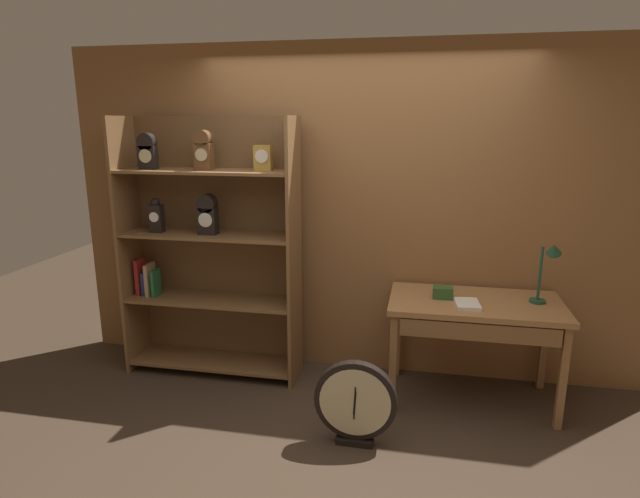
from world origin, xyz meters
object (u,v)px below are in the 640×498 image
(toolbox_small, at_px, (443,293))
(open_repair_manual, at_px, (467,304))
(round_clock_large, at_px, (355,403))
(workbench, at_px, (475,314))
(desk_lamp, at_px, (549,263))
(bookshelf, at_px, (209,248))

(toolbox_small, relative_size, open_repair_manual, 0.64)
(round_clock_large, bearing_deg, toolbox_small, 53.93)
(workbench, height_order, desk_lamp, desk_lamp)
(workbench, relative_size, open_repair_manual, 5.49)
(workbench, bearing_deg, open_repair_manual, -125.78)
(open_repair_manual, height_order, round_clock_large, open_repair_manual)
(workbench, distance_m, desk_lamp, 0.60)
(toolbox_small, relative_size, round_clock_large, 0.25)
(open_repair_manual, bearing_deg, workbench, 49.26)
(round_clock_large, bearing_deg, open_repair_manual, 40.64)
(bookshelf, xyz_separation_m, workbench, (2.05, -0.14, -0.35))
(desk_lamp, distance_m, open_repair_manual, 0.61)
(bookshelf, distance_m, open_repair_manual, 2.01)
(desk_lamp, xyz_separation_m, toolbox_small, (-0.69, -0.00, -0.25))
(toolbox_small, bearing_deg, round_clock_large, -126.07)
(bookshelf, distance_m, workbench, 2.09)
(workbench, distance_m, toolbox_small, 0.27)
(bookshelf, xyz_separation_m, round_clock_large, (1.29, -0.83, -0.74))
(desk_lamp, height_order, toolbox_small, desk_lamp)
(desk_lamp, bearing_deg, toolbox_small, -179.87)
(bookshelf, distance_m, round_clock_large, 1.71)
(bookshelf, distance_m, desk_lamp, 2.52)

